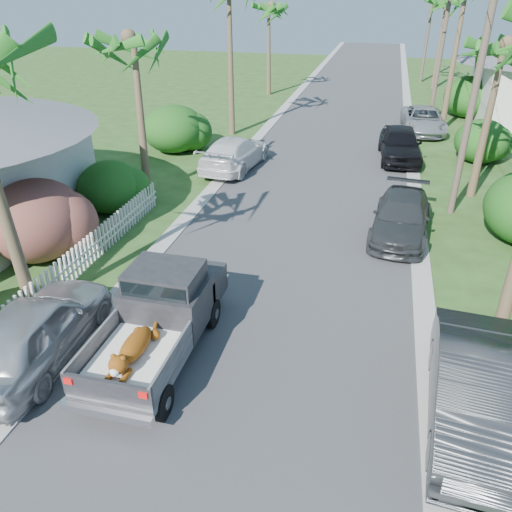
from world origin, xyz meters
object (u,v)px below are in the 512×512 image
(palm_r_d, at_px, (447,0))
(parked_car_rf, at_px, (400,144))
(parked_car_lf, at_px, (235,153))
(palm_l_b, at_px, (132,38))
(palm_l_d, at_px, (269,5))
(parked_car_rn, at_px, (476,393))
(parked_car_rm, at_px, (401,217))
(parked_car_ln, at_px, (36,330))
(pickup_truck, at_px, (163,311))
(parked_car_rd, at_px, (423,120))
(utility_pole_d, at_px, (429,26))
(utility_pole_b, at_px, (475,92))
(palm_r_b, at_px, (504,45))
(utility_pole_c, at_px, (442,45))

(palm_r_d, bearing_deg, parked_car_rf, -97.99)
(parked_car_lf, relative_size, palm_l_b, 0.70)
(palm_l_d, xyz_separation_m, palm_r_d, (13.00, 6.00, 0.29))
(parked_car_lf, height_order, palm_l_d, palm_l_d)
(parked_car_rn, bearing_deg, palm_l_b, 143.10)
(parked_car_rm, height_order, parked_car_ln, parked_car_ln)
(parked_car_rf, distance_m, parked_car_lf, 8.37)
(pickup_truck, distance_m, parked_car_rd, 23.61)
(palm_l_d, bearing_deg, parked_car_lf, -82.42)
(parked_car_rm, distance_m, utility_pole_d, 32.81)
(utility_pole_b, bearing_deg, palm_l_d, 119.95)
(parked_car_lf, height_order, palm_l_b, palm_l_b)
(parked_car_rd, relative_size, utility_pole_d, 0.57)
(palm_r_d, bearing_deg, palm_l_d, -155.22)
(parked_car_lf, bearing_deg, parked_car_rd, -128.64)
(parked_car_rd, distance_m, palm_l_d, 15.56)
(parked_car_rn, height_order, utility_pole_b, utility_pole_b)
(utility_pole_b, bearing_deg, palm_r_b, 63.43)
(palm_r_d, bearing_deg, parked_car_rm, -95.57)
(parked_car_rd, distance_m, utility_pole_b, 12.84)
(parked_car_lf, bearing_deg, palm_r_d, -107.63)
(parked_car_rf, distance_m, palm_r_b, 7.36)
(pickup_truck, height_order, utility_pole_d, utility_pole_d)
(parked_car_rn, height_order, palm_l_b, palm_l_b)
(parked_car_rn, bearing_deg, parked_car_ln, -174.23)
(parked_car_rn, bearing_deg, parked_car_lf, 126.44)
(utility_pole_c, bearing_deg, parked_car_rd, -102.18)
(parked_car_rf, relative_size, utility_pole_d, 0.53)
(parked_car_ln, bearing_deg, utility_pole_d, -106.95)
(parked_car_rd, xyz_separation_m, utility_pole_c, (0.60, 2.78, 3.89))
(parked_car_rf, bearing_deg, parked_car_rm, -94.26)
(parked_car_rn, xyz_separation_m, palm_l_d, (-11.50, 32.16, 5.65))
(palm_r_d, xyz_separation_m, utility_pole_c, (-0.90, -12.00, -2.14))
(palm_r_b, bearing_deg, parked_car_lf, 174.19)
(pickup_truck, bearing_deg, parked_car_ln, -156.47)
(parked_car_rf, bearing_deg, utility_pole_c, 72.60)
(parked_car_rd, bearing_deg, parked_car_rn, -93.32)
(pickup_truck, relative_size, utility_pole_c, 0.57)
(parked_car_rd, distance_m, utility_pole_c, 4.82)
(palm_l_b, xyz_separation_m, utility_pole_b, (12.40, 1.00, -1.55))
(parked_car_rm, height_order, parked_car_lf, parked_car_lf)
(parked_car_rf, bearing_deg, palm_l_d, 120.16)
(parked_car_lf, xyz_separation_m, palm_r_d, (10.62, 23.91, 5.98))
(palm_l_b, xyz_separation_m, palm_r_d, (13.30, 28.00, 0.59))
(palm_r_b, distance_m, utility_pole_d, 28.05)
(parked_car_rn, xyz_separation_m, parked_car_rd, (0.00, 23.38, -0.09))
(parked_car_ln, bearing_deg, palm_l_b, -82.03)
(palm_l_b, height_order, utility_pole_b, utility_pole_b)
(palm_l_b, height_order, palm_r_d, palm_r_d)
(parked_car_rn, height_order, parked_car_rm, parked_car_rn)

